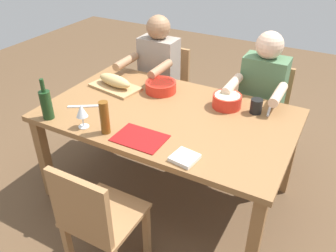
# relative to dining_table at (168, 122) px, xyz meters

# --- Properties ---
(ground_plane) EXTENTS (8.00, 8.00, 0.00)m
(ground_plane) POSITION_rel_dining_table_xyz_m (0.00, 0.00, -0.66)
(ground_plane) COLOR brown
(dining_table) EXTENTS (1.74, 1.06, 0.74)m
(dining_table) POSITION_rel_dining_table_xyz_m (0.00, 0.00, 0.00)
(dining_table) COLOR olive
(dining_table) RESTS_ON ground_plane
(chair_far_right) EXTENTS (0.40, 0.40, 0.85)m
(chair_far_right) POSITION_rel_dining_table_xyz_m (0.48, 0.85, -0.18)
(chair_far_right) COLOR #9E7044
(chair_far_right) RESTS_ON ground_plane
(diner_far_right) EXTENTS (0.41, 0.53, 1.20)m
(diner_far_right) POSITION_rel_dining_table_xyz_m (0.48, 0.67, 0.04)
(diner_far_right) COLOR #2D2D38
(diner_far_right) RESTS_ON ground_plane
(chair_near_center) EXTENTS (0.40, 0.40, 0.85)m
(chair_near_center) POSITION_rel_dining_table_xyz_m (0.00, -0.85, -0.18)
(chair_near_center) COLOR #9E7044
(chair_near_center) RESTS_ON ground_plane
(chair_far_left) EXTENTS (0.40, 0.40, 0.85)m
(chair_far_left) POSITION_rel_dining_table_xyz_m (-0.48, 0.85, -0.18)
(chair_far_left) COLOR #9E7044
(chair_far_left) RESTS_ON ground_plane
(diner_far_left) EXTENTS (0.41, 0.53, 1.20)m
(diner_far_left) POSITION_rel_dining_table_xyz_m (-0.48, 0.67, 0.04)
(diner_far_left) COLOR #2D2D38
(diner_far_left) RESTS_ON ground_plane
(serving_bowl_pasta) EXTENTS (0.21, 0.21, 0.10)m
(serving_bowl_pasta) POSITION_rel_dining_table_xyz_m (0.33, 0.28, 0.13)
(serving_bowl_pasta) COLOR red
(serving_bowl_pasta) RESTS_ON dining_table
(serving_bowl_salad) EXTENTS (0.24, 0.24, 0.08)m
(serving_bowl_salad) POSITION_rel_dining_table_xyz_m (-0.21, 0.27, 0.13)
(serving_bowl_salad) COLOR red
(serving_bowl_salad) RESTS_ON dining_table
(cutting_board) EXTENTS (0.43, 0.28, 0.02)m
(cutting_board) POSITION_rel_dining_table_xyz_m (-0.56, 0.15, 0.09)
(cutting_board) COLOR tan
(cutting_board) RESTS_ON dining_table
(bread_loaf) EXTENTS (0.33, 0.16, 0.09)m
(bread_loaf) POSITION_rel_dining_table_xyz_m (-0.56, 0.15, 0.14)
(bread_loaf) COLOR tan
(bread_loaf) RESTS_ON cutting_board
(wine_bottle) EXTENTS (0.08, 0.08, 0.29)m
(wine_bottle) POSITION_rel_dining_table_xyz_m (-0.68, -0.45, 0.19)
(wine_bottle) COLOR #193819
(wine_bottle) RESTS_ON dining_table
(beer_bottle) EXTENTS (0.06, 0.06, 0.22)m
(beer_bottle) POSITION_rel_dining_table_xyz_m (-0.23, -0.41, 0.19)
(beer_bottle) COLOR brown
(beer_bottle) RESTS_ON dining_table
(wine_glass) EXTENTS (0.08, 0.08, 0.17)m
(wine_glass) POSITION_rel_dining_table_xyz_m (-0.40, -0.43, 0.19)
(wine_glass) COLOR silver
(wine_glass) RESTS_ON dining_table
(cup_far_right) EXTENTS (0.08, 0.08, 0.10)m
(cup_far_right) POSITION_rel_dining_table_xyz_m (0.54, 0.29, 0.13)
(cup_far_right) COLOR black
(cup_far_right) RESTS_ON dining_table
(fork_far_right) EXTENTS (0.04, 0.17, 0.01)m
(fork_far_right) POSITION_rel_dining_table_xyz_m (0.62, 0.37, 0.08)
(fork_far_right) COLOR silver
(fork_far_right) RESTS_ON dining_table
(placemat_near_center) EXTENTS (0.32, 0.23, 0.01)m
(placemat_near_center) POSITION_rel_dining_table_xyz_m (0.00, -0.37, 0.08)
(placemat_near_center) COLOR maroon
(placemat_near_center) RESTS_ON dining_table
(carving_knife) EXTENTS (0.21, 0.14, 0.01)m
(carving_knife) POSITION_rel_dining_table_xyz_m (-0.58, -0.22, 0.08)
(carving_knife) COLOR silver
(carving_knife) RESTS_ON dining_table
(napkin_stack) EXTENTS (0.16, 0.16, 0.02)m
(napkin_stack) POSITION_rel_dining_table_xyz_m (0.34, -0.43, 0.09)
(napkin_stack) COLOR white
(napkin_stack) RESTS_ON dining_table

